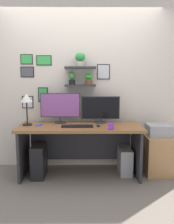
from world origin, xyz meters
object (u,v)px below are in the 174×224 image
desk_lamp (27,101)px  printer (160,130)px  monitor_right (100,109)px  desk (80,138)px  keyboard (77,126)px  computer_tower_left (39,160)px  computer_mouse (98,126)px  monitor_left (60,107)px  drawer_cabinet (159,154)px  cell_phone (39,125)px  coffee_mug (111,126)px  computer_tower_right (125,161)px

desk_lamp → printer: size_ratio=1.21×
monitor_right → printer: (0.88, -0.12, -0.30)m
desk → keyboard: (-0.04, -0.14, 0.21)m
computer_tower_left → computer_mouse: bearing=-4.0°
monitor_left → desk_lamp: bearing=-158.6°
keyboard → drawer_cabinet: (1.23, 0.18, -0.47)m
desk_lamp → cell_phone: size_ratio=3.28×
cell_phone → coffee_mug: size_ratio=1.56×
computer_mouse → drawer_cabinet: (0.93, 0.18, -0.48)m
monitor_left → keyboard: monitor_left is taller
desk_lamp → cell_phone: bearing=-5.1°
keyboard → computer_tower_left: 0.77m
coffee_mug → printer: 0.86m
monitor_left → desk_lamp: desk_lamp is taller
monitor_right → drawer_cabinet: size_ratio=1.02×
cell_phone → drawer_cabinet: bearing=8.1°
desk_lamp → desk: bearing=1.5°
keyboard → drawer_cabinet: bearing=8.5°
drawer_cabinet → computer_tower_left: (-1.79, -0.12, -0.05)m
drawer_cabinet → monitor_right: bearing=172.2°
drawer_cabinet → computer_tower_right: 0.53m
computer_tower_right → monitor_left: bearing=171.9°
coffee_mug → computer_mouse: bearing=133.4°
drawer_cabinet → coffee_mug: bearing=-155.4°
desk → computer_tower_left: 0.68m
monitor_left → coffee_mug: size_ratio=6.64×
desk → desk_lamp: bearing=-178.5°
monitor_right → coffee_mug: monitor_right is taller
computer_tower_left → keyboard: bearing=-6.1°
desk_lamp → computer_tower_left: (0.17, -0.06, -0.87)m
desk → computer_tower_right: (0.67, 0.02, -0.35)m
desk_lamp → cell_phone: 0.39m
computer_mouse → coffee_mug: size_ratio=1.00×
printer → monitor_left: bearing=175.3°
monitor_right → printer: 0.94m
computer_tower_left → printer: bearing=3.9°
monitor_left → coffee_mug: (0.72, -0.47, -0.20)m
desk_lamp → printer: 2.01m
drawer_cabinet → computer_tower_left: 1.80m
desk → desk_lamp: 0.95m
drawer_cabinet → computer_tower_right: (-0.52, -0.02, -0.10)m
drawer_cabinet → printer: 0.37m
desk_lamp → computer_tower_right: desk_lamp is taller
monitor_right → cell_phone: bearing=-167.8°
coffee_mug → monitor_left: bearing=146.8°
computer_mouse → computer_tower_right: (0.42, 0.17, -0.57)m
desk → printer: desk is taller
desk_lamp → monitor_left: bearing=21.4°
drawer_cabinet → desk_lamp: bearing=-178.3°
printer → computer_tower_left: 1.84m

